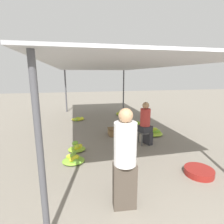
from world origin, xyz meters
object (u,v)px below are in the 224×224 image
banana_pile_left_2 (78,119)px  banana_pile_right_0 (120,113)px  banana_pile_right_2 (154,133)px  banana_pile_left_1 (77,148)px  basin_black (199,172)px  banana_pile_right_1 (143,128)px  banana_pile_left_0 (74,160)px  stool (145,134)px  crate_near (114,132)px  vendor_foreground (125,158)px  vendor_seated (146,123)px  banana_pile_right_3 (137,123)px

banana_pile_left_2 → banana_pile_right_0: size_ratio=1.29×
banana_pile_right_0 → banana_pile_right_2: bearing=-83.4°
banana_pile_left_2 → banana_pile_left_1: bearing=-92.2°
basin_black → banana_pile_right_1: banana_pile_right_1 is taller
banana_pile_left_0 → banana_pile_right_1: (2.61, 2.05, 0.00)m
stool → crate_near: stool is taller
vendor_foreground → stool: vendor_foreground is taller
banana_pile_right_0 → banana_pile_right_2: 3.21m
stool → banana_pile_right_1: stool is taller
stool → vendor_seated: vendor_seated is taller
banana_pile_left_0 → banana_pile_right_3: 3.79m
basin_black → crate_near: (-1.17, 2.82, 0.05)m
banana_pile_right_2 → crate_near: banana_pile_right_2 is taller
banana_pile_right_1 → banana_pile_right_3: size_ratio=1.22×
stool → banana_pile_left_0: bearing=-160.5°
vendor_seated → basin_black: 1.98m
stool → banana_pile_right_3: 2.06m
vendor_foreground → banana_pile_left_2: (-0.55, 5.69, -0.78)m
vendor_seated → banana_pile_right_3: (0.49, 1.98, -0.60)m
basin_black → banana_pile_left_0: banana_pile_left_0 is taller
basin_black → banana_pile_right_3: size_ratio=1.51×
stool → banana_pile_left_1: (-2.03, -0.07, -0.22)m
basin_black → banana_pile_left_2: (-2.36, 5.16, -0.01)m
vendor_foreground → crate_near: 3.48m
banana_pile_right_1 → banana_pile_right_2: (0.18, -0.64, -0.01)m
banana_pile_right_0 → banana_pile_right_1: banana_pile_right_0 is taller
vendor_foreground → banana_pile_right_1: bearing=63.6°
vendor_foreground → banana_pile_left_0: (-0.78, 1.62, -0.75)m
stool → banana_pile_right_2: 0.97m
vendor_foreground → banana_pile_right_3: 4.79m
basin_black → vendor_seated: bearing=103.6°
banana_pile_right_3 → stool: bearing=-104.5°
banana_pile_left_1 → banana_pile_right_2: (2.69, 0.74, -0.02)m
banana_pile_right_2 → vendor_foreground: bearing=-123.3°
banana_pile_left_1 → banana_pile_left_2: size_ratio=0.79×
vendor_foreground → banana_pile_right_2: (2.00, 3.04, -0.76)m
stool → vendor_foreground: bearing=-119.4°
banana_pile_right_1 → banana_pile_left_2: bearing=139.7°
banana_pile_right_0 → banana_pile_right_1: size_ratio=0.97×
stool → basin_black: 1.91m
vendor_seated → banana_pile_right_0: 3.91m
banana_pile_right_2 → banana_pile_right_3: bearing=96.5°
vendor_foreground → basin_black: bearing=16.5°
banana_pile_left_0 → crate_near: (1.41, 1.73, 0.03)m
vendor_foreground → vendor_seated: size_ratio=1.24×
vendor_foreground → banana_pile_left_0: 1.95m
banana_pile_right_1 → banana_pile_left_1: bearing=-151.3°
banana_pile_right_2 → banana_pile_left_1: bearing=-164.6°
banana_pile_left_2 → banana_pile_right_2: bearing=-46.1°
stool → banana_pile_right_0: bearing=85.7°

